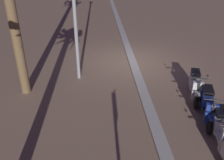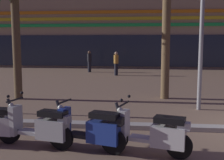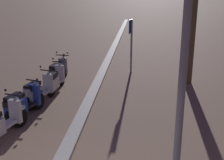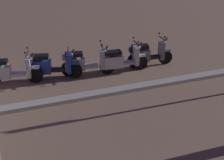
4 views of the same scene
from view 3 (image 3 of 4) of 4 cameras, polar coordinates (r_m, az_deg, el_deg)
The scene contains 6 objects.
scooter_grey_far_back at distance 12.61m, azimuth -10.09°, elevation 1.53°, with size 1.74×0.56×1.17m.
scooter_white_tail_end at distance 11.54m, azimuth -10.72°, elevation -0.07°, with size 1.77×0.56×1.17m.
scooter_silver_last_in_row at distance 10.43m, azimuth -13.69°, elevation -2.15°, with size 1.84×0.72×1.17m.
scooter_blue_mid_front at distance 9.47m, azimuth -16.55°, elevation -4.43°, with size 1.81×0.78×1.04m.
scooter_white_mid_rear at distance 8.42m, azimuth -20.41°, elevation -7.74°, with size 1.81×0.78×1.17m.
crossing_sign at distance 13.68m, azimuth 3.60°, elevation 7.57°, with size 0.60×0.16×2.40m.
Camera 3 is at (3.59, 1.64, 3.92)m, focal length 48.57 mm.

